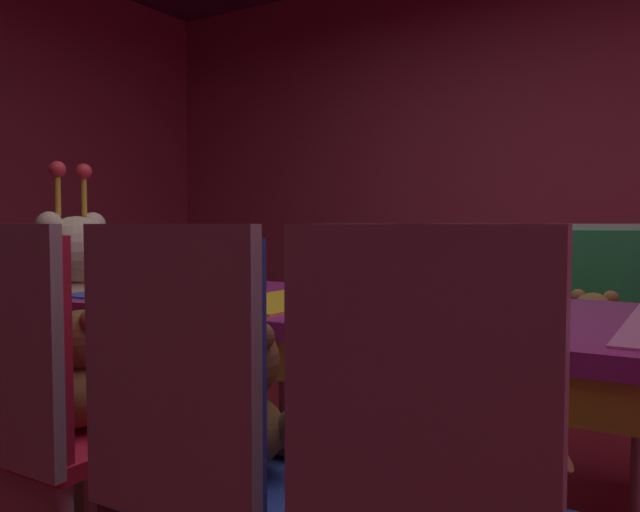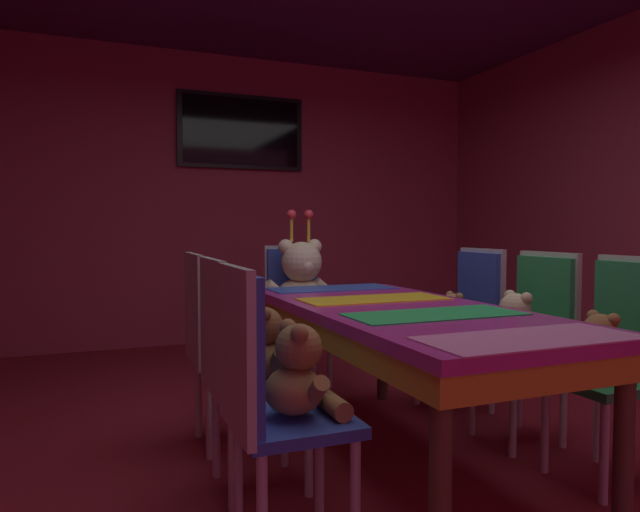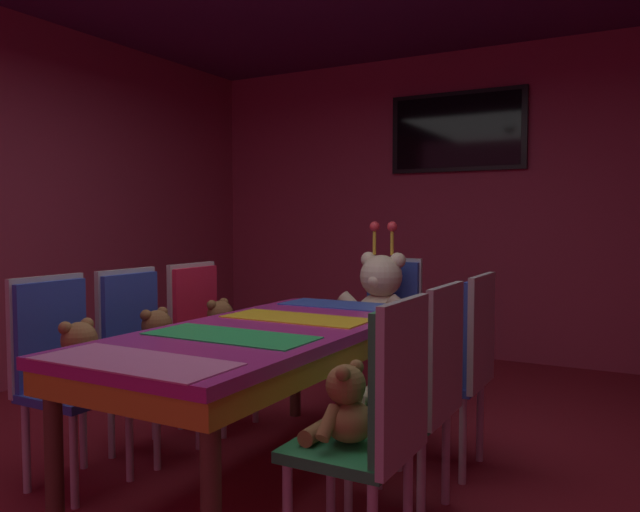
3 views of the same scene
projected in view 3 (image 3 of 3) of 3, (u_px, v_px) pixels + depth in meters
ground_plane at (267, 478)px, 3.02m from camera, size 7.90×7.90×0.00m
wall_back at (459, 204)px, 5.74m from camera, size 5.20×0.12×2.80m
banquet_table at (266, 345)px, 2.98m from camera, size 0.90×2.02×0.75m
chair_left_0 at (59, 358)px, 2.95m from camera, size 0.42×0.41×0.98m
teddy_left_0 at (81, 361)px, 2.88m from camera, size 0.27×0.35×0.33m
chair_left_1 at (138, 341)px, 3.37m from camera, size 0.42×0.41×0.98m
teddy_left_1 at (158, 343)px, 3.29m from camera, size 0.27×0.34×0.32m
chair_left_2 at (202, 327)px, 3.82m from camera, size 0.42×0.41×0.98m
teddy_left_2 at (221, 329)px, 3.75m from camera, size 0.26×0.33×0.32m
chair_right_0 at (382, 411)px, 2.14m from camera, size 0.42×0.41×0.98m
teddy_right_0 at (345, 409)px, 2.21m from camera, size 0.24×0.31×0.29m
chair_right_1 at (427, 377)px, 2.59m from camera, size 0.42×0.41×0.98m
teddy_right_1 at (394, 373)px, 2.66m from camera, size 0.27×0.35×0.33m
chair_right_2 at (466, 352)px, 3.08m from camera, size 0.42×0.41×0.98m
teddy_right_2 at (438, 354)px, 3.15m from camera, size 0.22×0.28×0.26m
throne_chair at (390, 314)px, 4.34m from camera, size 0.41×0.42×0.98m
king_teddy_bear at (380, 301)px, 4.19m from camera, size 0.61×0.47×0.78m
wall_tv at (457, 132)px, 5.62m from camera, size 1.23×0.06×0.71m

